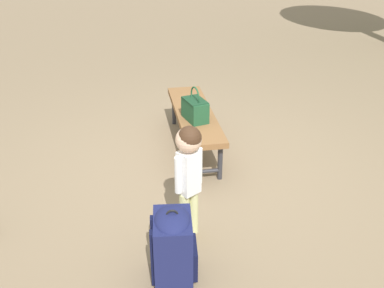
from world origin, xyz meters
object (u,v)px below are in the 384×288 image
at_px(handbag, 195,109).
at_px(backpack_large, 173,245).
at_px(park_bench, 194,116).
at_px(child_standing, 189,165).

relative_size(handbag, backpack_large, 0.60).
height_order(park_bench, child_standing, child_standing).
distance_m(park_bench, child_standing, 1.58).
distance_m(child_standing, backpack_large, 0.63).
xyz_separation_m(park_bench, handbag, (0.21, -0.01, 0.18)).
bearing_deg(child_standing, backpack_large, -17.17).
xyz_separation_m(park_bench, child_standing, (1.54, -0.18, 0.27)).
bearing_deg(park_bench, backpack_large, -9.39).
bearing_deg(handbag, park_bench, 176.60).
bearing_deg(handbag, child_standing, -7.37).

